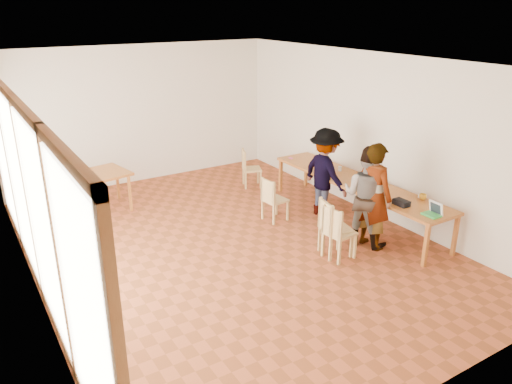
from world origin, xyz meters
TOP-DOWN VIEW (x-y plane):
  - ground at (0.00, 0.00)m, footprint 8.00×8.00m
  - wall_back at (0.00, 4.00)m, footprint 6.00×0.10m
  - wall_front at (0.00, -4.00)m, footprint 6.00×0.10m
  - wall_right at (3.00, 0.00)m, footprint 0.10×8.00m
  - window_wall at (-2.96, 0.00)m, footprint 0.10×8.00m
  - ceiling at (0.00, 0.00)m, footprint 6.00×8.00m
  - communal_table at (2.50, -0.23)m, footprint 0.80×4.00m
  - side_table at (-1.32, 2.74)m, footprint 0.90×0.90m
  - chair_near at (1.17, -1.11)m, footprint 0.51×0.51m
  - chair_mid at (1.15, -1.25)m, footprint 0.45×0.45m
  - chair_far at (1.13, 0.51)m, footprint 0.42×0.42m
  - chair_empty at (1.72, 2.34)m, footprint 0.50×0.50m
  - chair_spare at (-2.40, 1.77)m, footprint 0.45×0.45m
  - person_near at (1.96, -1.21)m, footprint 0.50×0.69m
  - person_mid at (1.95, -1.05)m, footprint 0.89×1.00m
  - person_far at (2.13, 0.21)m, footprint 0.63×1.09m
  - laptop_near at (2.42, -2.03)m, footprint 0.22×0.26m
  - laptop_mid at (2.68, -0.32)m, footprint 0.24×0.26m
  - laptop_far at (2.43, 0.52)m, footprint 0.27×0.29m
  - yellow_mug at (2.80, -1.49)m, footprint 0.15×0.15m
  - green_bottle at (2.83, -0.31)m, footprint 0.07×0.07m
  - clear_glass at (2.63, 0.38)m, footprint 0.07×0.07m
  - condiment_cup at (2.83, -1.42)m, footprint 0.08×0.08m
  - pink_phone at (2.30, 1.56)m, footprint 0.05×0.10m
  - black_pouch at (2.30, -1.49)m, footprint 0.16×0.26m

SIDE VIEW (x-z plane):
  - ground at x=0.00m, z-range 0.00..0.00m
  - chair_far at x=1.13m, z-range 0.29..0.73m
  - chair_empty at x=1.72m, z-range 0.29..0.73m
  - chair_spare at x=-2.40m, z-range 0.31..0.78m
  - chair_mid at x=1.15m, z-range 0.31..0.78m
  - chair_near at x=1.17m, z-range 0.32..0.82m
  - side_table at x=-1.32m, z-range 0.29..1.04m
  - communal_table at x=2.50m, z-range 0.33..1.08m
  - pink_phone at x=2.30m, z-range 0.75..0.76m
  - condiment_cup at x=2.83m, z-range 0.75..0.81m
  - clear_glass at x=2.63m, z-range 0.75..0.84m
  - black_pouch at x=2.30m, z-range 0.75..0.84m
  - yellow_mug at x=2.80m, z-range 0.75..0.84m
  - laptop_mid at x=2.68m, z-range 0.71..0.89m
  - laptop_far at x=2.43m, z-range 0.70..0.91m
  - laptop_near at x=2.42m, z-range 0.70..0.92m
  - person_mid at x=1.95m, z-range 0.00..1.68m
  - person_far at x=2.13m, z-range 0.00..1.69m
  - person_near at x=1.96m, z-range 0.00..1.77m
  - green_bottle at x=2.83m, z-range 0.75..1.03m
  - wall_back at x=0.00m, z-range 0.00..3.00m
  - wall_front at x=0.00m, z-range 0.00..3.00m
  - wall_right at x=3.00m, z-range 0.00..3.00m
  - window_wall at x=-2.96m, z-range 0.00..3.00m
  - ceiling at x=0.00m, z-range 3.00..3.04m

